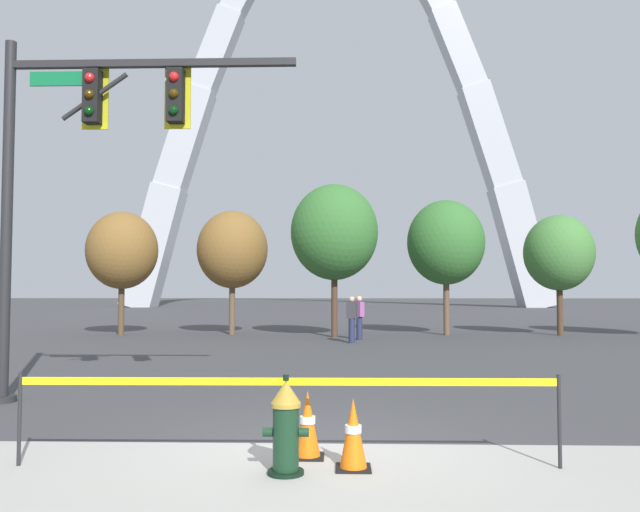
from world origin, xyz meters
TOP-DOWN VIEW (x-y plane):
  - ground_plane at (0.00, 0.00)m, footprint 240.00×240.00m
  - fire_hydrant at (-0.21, -1.28)m, footprint 0.46×0.48m
  - caution_tape_barrier at (-0.22, -1.03)m, footprint 5.64×0.11m
  - traffic_cone_by_hydrant at (-0.03, -0.65)m, footprint 0.36×0.36m
  - traffic_cone_mid_sidewalk at (0.46, -1.09)m, footprint 0.36×0.36m
  - traffic_signal_gantry at (-4.05, 2.69)m, footprint 5.02×0.44m
  - monument_arch at (0.00, 57.56)m, footprint 43.75×3.20m
  - tree_far_left at (-8.41, 17.76)m, footprint 2.83×2.83m
  - tree_left_mid at (-4.05, 18.33)m, footprint 2.88×2.88m
  - tree_center_left at (0.13, 16.92)m, footprint 3.36×3.36m
  - tree_center_right at (4.61, 18.21)m, footprint 3.10×3.10m
  - tree_right_mid at (9.08, 18.11)m, footprint 2.74×2.74m
  - pedestrian_walking_left at (1.04, 15.67)m, footprint 0.36×0.39m
  - pedestrian_standing_center at (0.74, 14.32)m, footprint 0.38×0.28m

SIDE VIEW (x-z plane):
  - ground_plane at x=0.00m, z-range 0.00..0.00m
  - traffic_cone_by_hydrant at x=-0.03m, z-range -0.01..0.72m
  - traffic_cone_mid_sidewalk at x=0.46m, z-range -0.01..0.72m
  - fire_hydrant at x=-0.21m, z-range -0.03..0.96m
  - caution_tape_barrier at x=-0.22m, z-range 0.19..1.15m
  - pedestrian_walking_left at x=1.04m, z-range 0.02..1.61m
  - pedestrian_standing_center at x=0.74m, z-range 0.02..1.61m
  - tree_right_mid at x=9.08m, z-range 0.88..5.67m
  - tree_far_left at x=-8.41m, z-range 0.91..5.87m
  - tree_left_mid at x=-4.05m, z-range 0.93..5.97m
  - tree_center_right at x=4.61m, z-range 1.00..6.42m
  - tree_center_left at x=0.13m, z-range 1.08..6.96m
  - traffic_signal_gantry at x=-4.05m, z-range 1.07..7.07m
  - monument_arch at x=0.00m, z-range -3.01..40.97m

